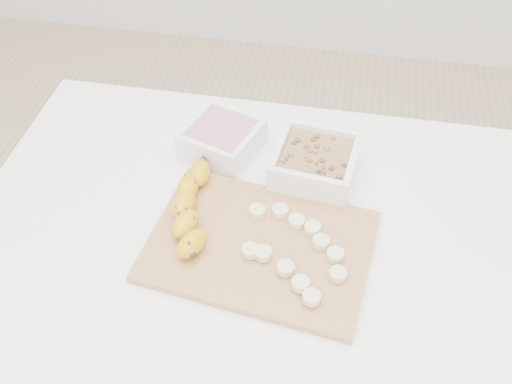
% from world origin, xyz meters
% --- Properties ---
extents(table, '(1.00, 0.70, 0.75)m').
position_xyz_m(table, '(0.00, 0.00, 0.65)').
color(table, white).
rests_on(table, ground).
extents(bowl_yogurt, '(0.16, 0.16, 0.06)m').
position_xyz_m(bowl_yogurt, '(-0.09, 0.18, 0.78)').
color(bowl_yogurt, white).
rests_on(bowl_yogurt, table).
extents(bowl_granola, '(0.16, 0.16, 0.07)m').
position_xyz_m(bowl_granola, '(0.09, 0.14, 0.78)').
color(bowl_granola, white).
rests_on(bowl_granola, table).
extents(cutting_board, '(0.39, 0.30, 0.01)m').
position_xyz_m(cutting_board, '(0.02, -0.04, 0.76)').
color(cutting_board, '#B67F51').
rests_on(cutting_board, table).
extents(banana, '(0.06, 0.22, 0.04)m').
position_xyz_m(banana, '(-0.11, -0.00, 0.78)').
color(banana, '#D39A0D').
rests_on(banana, cutting_board).
extents(banana_slices, '(0.18, 0.19, 0.02)m').
position_xyz_m(banana_slices, '(0.08, -0.05, 0.77)').
color(banana_slices, beige).
rests_on(banana_slices, cutting_board).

